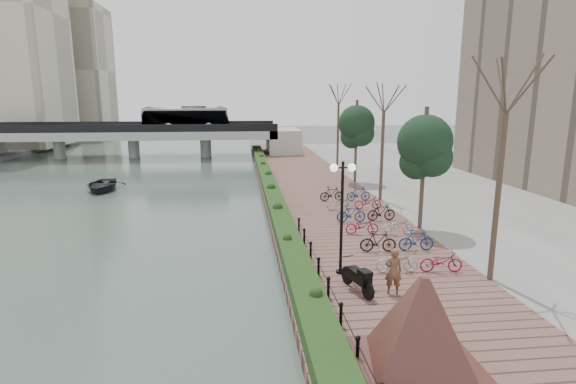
{
  "coord_description": "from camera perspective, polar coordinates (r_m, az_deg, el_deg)",
  "views": [
    {
      "loc": [
        -1.58,
        -13.51,
        7.4
      ],
      "look_at": [
        1.16,
        12.2,
        2.0
      ],
      "focal_mm": 28.0,
      "sensor_mm": 36.0,
      "label": 1
    }
  ],
  "objects": [
    {
      "name": "inland_pavement",
      "position": [
        38.45,
        28.2,
        -0.34
      ],
      "size": [
        24.0,
        75.0,
        0.5
      ],
      "primitive_type": "cube",
      "color": "slate",
      "rests_on": "ground"
    },
    {
      "name": "bicycle_parking",
      "position": [
        24.77,
        10.75,
        -3.45
      ],
      "size": [
        2.4,
        14.69,
        1.0
      ],
      "color": "#A5A7AA",
      "rests_on": "promenade"
    },
    {
      "name": "boat",
      "position": [
        39.62,
        -22.54,
        0.85
      ],
      "size": [
        3.64,
        4.84,
        0.95
      ],
      "primitive_type": "imported",
      "rotation": [
        0.0,
        0.0,
        0.08
      ],
      "color": "black",
      "rests_on": "river_water"
    },
    {
      "name": "chain_fence",
      "position": [
        17.1,
        4.49,
        -10.77
      ],
      "size": [
        0.1,
        14.1,
        0.7
      ],
      "color": "black",
      "rests_on": "promenade"
    },
    {
      "name": "pedestrian",
      "position": [
        16.7,
        13.23,
        -9.76
      ],
      "size": [
        0.68,
        0.5,
        1.7
      ],
      "primitive_type": "imported",
      "rotation": [
        0.0,
        0.0,
        2.99
      ],
      "color": "brown",
      "rests_on": "promenade"
    },
    {
      "name": "motorcycle",
      "position": [
        16.74,
        8.78,
        -10.58
      ],
      "size": [
        1.05,
        1.89,
        1.13
      ],
      "primitive_type": null,
      "rotation": [
        0.0,
        0.0,
        0.28
      ],
      "color": "black",
      "rests_on": "promenade"
    },
    {
      "name": "river_water",
      "position": [
        41.45,
        -24.87,
        0.42
      ],
      "size": [
        30.0,
        130.0,
        0.02
      ],
      "primitive_type": "cube",
      "color": "#405046",
      "rests_on": "ground"
    },
    {
      "name": "bridge",
      "position": [
        59.87,
        -17.82,
        7.38
      ],
      "size": [
        36.0,
        10.77,
        6.5
      ],
      "color": "#A6A6A1",
      "rests_on": "ground"
    },
    {
      "name": "promenade",
      "position": [
        32.31,
        4.01,
        -1.02
      ],
      "size": [
        8.0,
        75.0,
        0.5
      ],
      "primitive_type": "cube",
      "color": "brown",
      "rests_on": "ground"
    },
    {
      "name": "granite_monument",
      "position": [
        12.31,
        16.64,
        -15.78
      ],
      "size": [
        4.85,
        4.85,
        2.57
      ],
      "color": "#42221C",
      "rests_on": "promenade"
    },
    {
      "name": "lamppost",
      "position": [
        17.56,
        6.91,
        -0.11
      ],
      "size": [
        1.02,
        0.32,
        4.54
      ],
      "color": "black",
      "rests_on": "promenade"
    },
    {
      "name": "street_trees",
      "position": [
        28.14,
        13.9,
        3.87
      ],
      "size": [
        3.2,
        37.12,
        6.8
      ],
      "color": "#3A2A22",
      "rests_on": "promenade"
    },
    {
      "name": "hedge",
      "position": [
        34.22,
        -2.33,
        0.67
      ],
      "size": [
        1.1,
        56.0,
        0.6
      ],
      "primitive_type": "cube",
      "color": "#183513",
      "rests_on": "promenade"
    },
    {
      "name": "ground",
      "position": [
        15.49,
        0.52,
        -16.75
      ],
      "size": [
        220.0,
        220.0,
        0.0
      ],
      "primitive_type": "plane",
      "color": "#59595B",
      "rests_on": "ground"
    }
  ]
}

